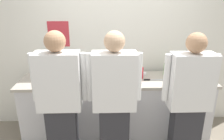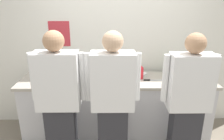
% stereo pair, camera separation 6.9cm
% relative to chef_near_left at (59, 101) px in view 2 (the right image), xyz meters
% --- Properties ---
extents(wall_back, '(4.33, 0.11, 2.93)m').
position_rel_chef_near_left_xyz_m(wall_back, '(0.68, 1.10, 0.56)').
color(wall_back, silver).
rests_on(wall_back, ground).
extents(prep_counter, '(2.76, 0.65, 0.92)m').
position_rel_chef_near_left_xyz_m(prep_counter, '(0.68, 0.65, -0.45)').
color(prep_counter, silver).
rests_on(prep_counter, ground).
extents(chef_near_left, '(0.62, 0.24, 1.72)m').
position_rel_chef_near_left_xyz_m(chef_near_left, '(0.00, 0.00, 0.00)').
color(chef_near_left, '#2D2D33').
rests_on(chef_near_left, ground).
extents(chef_center, '(0.62, 0.24, 1.71)m').
position_rel_chef_near_left_xyz_m(chef_center, '(0.61, -0.01, -0.00)').
color(chef_center, '#2D2D33').
rests_on(chef_center, ground).
extents(chef_far_right, '(0.62, 0.24, 1.69)m').
position_rel_chef_near_left_xyz_m(chef_far_right, '(1.48, -0.01, -0.01)').
color(chef_far_right, '#2D2D33').
rests_on(chef_far_right, ground).
extents(plate_stack_front, '(0.22, 0.22, 0.07)m').
position_rel_chef_near_left_xyz_m(plate_stack_front, '(0.54, 0.68, 0.04)').
color(plate_stack_front, white).
rests_on(plate_stack_front, prep_counter).
extents(plate_stack_rear, '(0.21, 0.21, 0.05)m').
position_rel_chef_near_left_xyz_m(plate_stack_rear, '(1.68, 0.51, 0.03)').
color(plate_stack_rear, white).
rests_on(plate_stack_rear, prep_counter).
extents(mixing_bowl_steel, '(0.33, 0.33, 0.12)m').
position_rel_chef_near_left_xyz_m(mixing_bowl_steel, '(0.17, 0.69, 0.07)').
color(mixing_bowl_steel, '#B7BABF').
rests_on(mixing_bowl_steel, prep_counter).
extents(sheet_tray, '(0.46, 0.36, 0.02)m').
position_rel_chef_near_left_xyz_m(sheet_tray, '(-0.24, 0.64, 0.02)').
color(sheet_tray, '#B7BABF').
rests_on(sheet_tray, prep_counter).
extents(squeeze_bottle_primary, '(0.05, 0.05, 0.19)m').
position_rel_chef_near_left_xyz_m(squeeze_bottle_primary, '(1.86, 0.83, 0.10)').
color(squeeze_bottle_primary, '#56A333').
rests_on(squeeze_bottle_primary, prep_counter).
extents(squeeze_bottle_secondary, '(0.06, 0.06, 0.20)m').
position_rel_chef_near_left_xyz_m(squeeze_bottle_secondary, '(1.03, 0.66, 0.10)').
color(squeeze_bottle_secondary, red).
rests_on(squeeze_bottle_secondary, prep_counter).
extents(squeeze_bottle_spare, '(0.06, 0.06, 0.21)m').
position_rel_chef_near_left_xyz_m(squeeze_bottle_spare, '(1.44, 0.83, 0.11)').
color(squeeze_bottle_spare, '#56A333').
rests_on(squeeze_bottle_spare, prep_counter).
extents(ramekin_green_sauce, '(0.08, 0.08, 0.04)m').
position_rel_chef_near_left_xyz_m(ramekin_green_sauce, '(1.60, 0.79, 0.03)').
color(ramekin_green_sauce, white).
rests_on(ramekin_green_sauce, prep_counter).
extents(ramekin_red_sauce, '(0.10, 0.10, 0.05)m').
position_rel_chef_near_left_xyz_m(ramekin_red_sauce, '(1.42, 0.60, 0.04)').
color(ramekin_red_sauce, white).
rests_on(ramekin_red_sauce, prep_counter).
extents(ramekin_orange_sauce, '(0.09, 0.09, 0.05)m').
position_rel_chef_near_left_xyz_m(ramekin_orange_sauce, '(0.82, 0.55, 0.03)').
color(ramekin_orange_sauce, white).
rests_on(ramekin_orange_sauce, prep_counter).
extents(ramekin_yellow_sauce, '(0.11, 0.11, 0.04)m').
position_rel_chef_near_left_xyz_m(ramekin_yellow_sauce, '(1.08, 0.79, 0.03)').
color(ramekin_yellow_sauce, white).
rests_on(ramekin_yellow_sauce, prep_counter).
extents(deli_cup, '(0.09, 0.09, 0.08)m').
position_rel_chef_near_left_xyz_m(deli_cup, '(0.80, 0.81, 0.05)').
color(deli_cup, white).
rests_on(deli_cup, prep_counter).
extents(chefs_knife, '(0.27, 0.03, 0.02)m').
position_rel_chef_near_left_xyz_m(chefs_knife, '(1.17, 0.59, 0.01)').
color(chefs_knife, '#B7BABF').
rests_on(chefs_knife, prep_counter).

